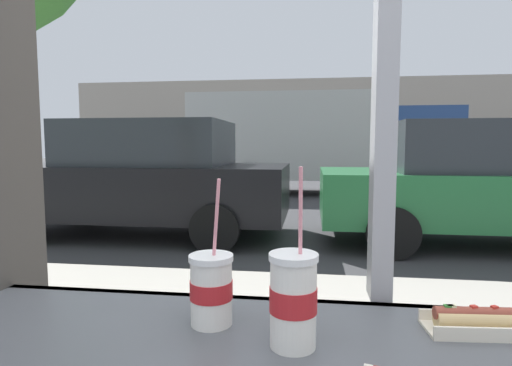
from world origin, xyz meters
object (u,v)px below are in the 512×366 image
Objects in this scene: parked_car_black at (143,178)px; parked_car_green at (483,183)px; soda_cup_right at (211,288)px; box_truck at (316,139)px; soda_cup_left at (293,299)px; hotdog_tray_far at (491,321)px.

parked_car_black is 1.00× the size of parked_car_green.
parked_car_black is (-2.34, 5.20, -0.21)m from soda_cup_right.
parked_car_black is 0.62× the size of box_truck.
soda_cup_left reaches higher than hotdog_tray_far.
parked_car_green reaches higher than hotdog_tray_far.
parked_car_black reaches higher than soda_cup_right.
hotdog_tray_far is 0.06× the size of parked_car_green.
parked_car_black reaches higher than parked_car_green.
parked_car_green is at bearing 64.06° from soda_cup_right.
parked_car_green reaches higher than soda_cup_right.
hotdog_tray_far is 5.92m from parked_car_black.
parked_car_green is 0.62× the size of box_truck.
soda_cup_right is 5.79m from parked_car_green.
parked_car_green is (2.36, 5.27, -0.25)m from soda_cup_left.
soda_cup_right is (-0.17, 0.07, -0.01)m from soda_cup_left.
soda_cup_right is at bearing 156.67° from soda_cup_left.
box_truck is at bearing 89.28° from soda_cup_left.
soda_cup_right is 0.07× the size of parked_car_green.
soda_cup_left is 0.40m from hotdog_tray_far.
soda_cup_right is 0.04× the size of box_truck.
soda_cup_left reaches higher than soda_cup_right.
parked_car_black is 6.44m from box_truck.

